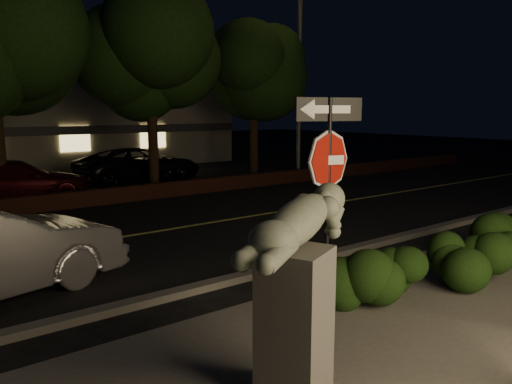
% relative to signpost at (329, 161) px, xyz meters
% --- Properties ---
extents(ground, '(90.00, 90.00, 0.00)m').
position_rel_signpost_xyz_m(ground, '(0.42, 8.82, -2.22)').
color(ground, black).
rests_on(ground, ground).
extents(patio, '(14.00, 6.00, 0.02)m').
position_rel_signpost_xyz_m(patio, '(0.42, -2.18, -2.21)').
color(patio, '#4C4944').
rests_on(patio, ground).
extents(road, '(80.00, 8.00, 0.01)m').
position_rel_signpost_xyz_m(road, '(0.42, 5.82, -2.21)').
color(road, black).
rests_on(road, ground).
extents(lane_marking, '(80.00, 0.12, 0.00)m').
position_rel_signpost_xyz_m(lane_marking, '(0.42, 5.82, -2.20)').
color(lane_marking, '#C9C550').
rests_on(lane_marking, road).
extents(curb, '(80.00, 0.25, 0.12)m').
position_rel_signpost_xyz_m(curb, '(0.42, 1.72, -2.16)').
color(curb, '#4C4944').
rests_on(curb, ground).
extents(brick_wall, '(40.00, 0.35, 0.50)m').
position_rel_signpost_xyz_m(brick_wall, '(0.42, 10.12, -1.97)').
color(brick_wall, '#4E2619').
rests_on(brick_wall, ground).
extents(parking_lot, '(40.00, 12.00, 0.01)m').
position_rel_signpost_xyz_m(parking_lot, '(0.42, 15.82, -2.21)').
color(parking_lot, black).
rests_on(parking_lot, ground).
extents(building, '(22.00, 10.20, 4.00)m').
position_rel_signpost_xyz_m(building, '(0.42, 23.81, -0.22)').
color(building, '#6F6A59').
rests_on(building, ground).
extents(tree_far_c, '(4.80, 4.80, 7.84)m').
position_rel_signpost_xyz_m(tree_far_c, '(2.92, 11.62, 3.45)').
color(tree_far_c, black).
rests_on(tree_far_c, ground).
extents(tree_far_d, '(4.40, 4.40, 7.42)m').
position_rel_signpost_xyz_m(tree_far_d, '(7.92, 12.12, 3.20)').
color(tree_far_d, black).
rests_on(tree_far_d, ground).
extents(signpost, '(1.02, 0.32, 3.11)m').
position_rel_signpost_xyz_m(signpost, '(0.00, 0.00, 0.00)').
color(signpost, black).
rests_on(signpost, ground).
extents(sculpture, '(1.95, 1.23, 2.14)m').
position_rel_signpost_xyz_m(sculpture, '(-1.99, -1.52, -0.90)').
color(sculpture, '#4C4944').
rests_on(sculpture, ground).
extents(hedge_center, '(2.09, 1.19, 1.03)m').
position_rel_signpost_xyz_m(hedge_center, '(0.82, -0.23, -1.70)').
color(hedge_center, black).
rests_on(hedge_center, ground).
extents(hedge_right, '(1.75, 1.09, 1.08)m').
position_rel_signpost_xyz_m(hedge_right, '(2.77, -0.71, -1.68)').
color(hedge_right, black).
rests_on(hedge_right, ground).
extents(hedge_far_right, '(1.74, 1.27, 1.10)m').
position_rel_signpost_xyz_m(hedge_far_right, '(3.99, -0.75, -1.67)').
color(hedge_far_right, black).
rests_on(hedge_far_right, ground).
extents(streetlight, '(1.34, 0.66, 9.27)m').
position_rel_signpost_xyz_m(streetlight, '(9.09, 10.70, 3.30)').
color(streetlight, '#4B4C51').
rests_on(streetlight, ground).
extents(parked_car_darkred, '(4.93, 2.84, 1.34)m').
position_rel_signpost_xyz_m(parked_car_darkred, '(-1.62, 12.34, -1.54)').
color(parked_car_darkred, '#440B11').
rests_on(parked_car_darkred, ground).
extents(parked_car_dark, '(5.15, 2.45, 1.42)m').
position_rel_signpost_xyz_m(parked_car_dark, '(3.43, 13.97, -1.51)').
color(parked_car_dark, black).
rests_on(parked_car_dark, ground).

